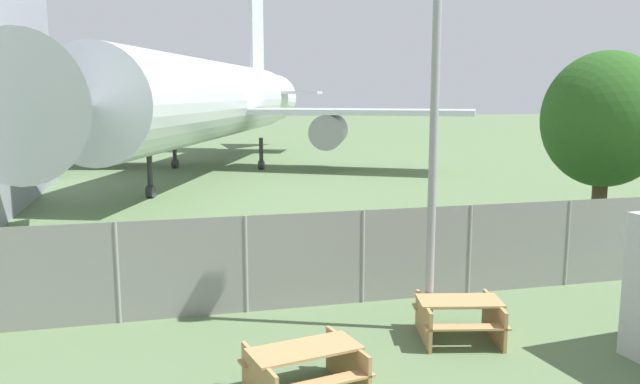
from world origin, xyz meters
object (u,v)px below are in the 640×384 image
at_px(picnic_bench_near_cabin, 459,315).
at_px(picnic_bench_open_grass, 305,366).
at_px(airplane, 211,101).
at_px(tree_near_hangar, 605,120).

xyz_separation_m(picnic_bench_near_cabin, picnic_bench_open_grass, (-3.27, -1.46, 0.01)).
distance_m(picnic_bench_near_cabin, picnic_bench_open_grass, 3.58).
xyz_separation_m(airplane, picnic_bench_near_cabin, (2.40, -26.94, -3.63)).
bearing_deg(airplane, tree_near_hangar, 42.99).
height_order(picnic_bench_near_cabin, tree_near_hangar, tree_near_hangar).
xyz_separation_m(picnic_bench_near_cabin, tree_near_hangar, (6.71, 4.82, 3.34)).
bearing_deg(picnic_bench_open_grass, tree_near_hangar, 32.16).
height_order(airplane, picnic_bench_near_cabin, airplane).
bearing_deg(picnic_bench_near_cabin, picnic_bench_open_grass, -156.04).
height_order(airplane, tree_near_hangar, airplane).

